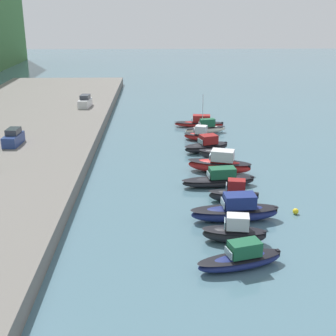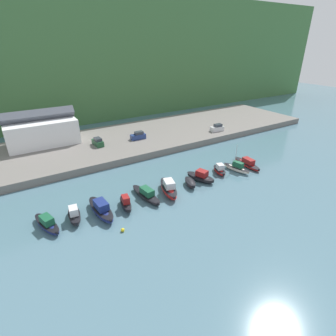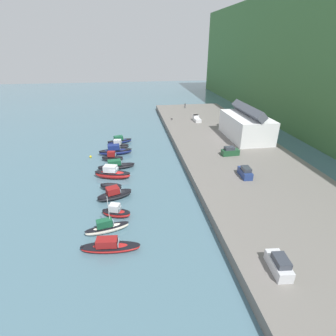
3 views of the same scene
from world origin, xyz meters
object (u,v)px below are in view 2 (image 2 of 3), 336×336
(moored_boat_3, at_px, (126,204))
(moored_boat_6, at_px, (190,183))
(moored_boat_0, at_px, (47,224))
(moored_boat_1, at_px, (74,215))
(parked_car_0, at_px, (217,128))
(parked_car_2, at_px, (138,136))
(moored_boat_2, at_px, (101,209))
(parked_car_1, at_px, (98,142))
(moored_boat_10, at_px, (247,163))
(moored_boat_8, at_px, (220,170))
(moored_boat_4, at_px, (146,194))
(moored_boat_9, at_px, (237,168))
(mooring_buoy_0, at_px, (123,230))
(moored_boat_5, at_px, (169,188))
(moored_boat_7, at_px, (201,177))

(moored_boat_3, relative_size, moored_boat_6, 1.18)
(moored_boat_0, bearing_deg, moored_boat_1, -18.45)
(moored_boat_3, xyz_separation_m, parked_car_0, (39.70, 21.15, 1.75))
(moored_boat_0, xyz_separation_m, parked_car_2, (28.61, 25.81, 1.87))
(moored_boat_2, bearing_deg, parked_car_1, 68.38)
(moored_boat_6, distance_m, parked_car_0, 32.88)
(moored_boat_2, bearing_deg, parked_car_0, 21.06)
(moored_boat_0, height_order, moored_boat_10, moored_boat_0)
(moored_boat_1, height_order, moored_boat_8, moored_boat_1)
(parked_car_2, bearing_deg, moored_boat_4, 159.85)
(moored_boat_6, xyz_separation_m, parked_car_2, (1.52, 26.94, 1.97))
(moored_boat_0, xyz_separation_m, moored_boat_9, (40.08, -1.18, 0.04))
(moored_boat_10, height_order, parked_car_1, parked_car_1)
(moored_boat_9, relative_size, mooring_buoy_0, 11.74)
(moored_boat_2, relative_size, moored_boat_5, 1.06)
(moored_boat_0, bearing_deg, mooring_buoy_0, -52.35)
(moored_boat_8, bearing_deg, moored_boat_3, -157.43)
(moored_boat_0, relative_size, moored_boat_6, 1.62)
(moored_boat_8, bearing_deg, moored_boat_6, -153.50)
(mooring_buoy_0, bearing_deg, parked_car_0, 32.12)
(moored_boat_3, relative_size, moored_boat_9, 0.78)
(parked_car_0, distance_m, parked_car_2, 24.63)
(moored_boat_10, bearing_deg, parked_car_1, 139.59)
(moored_boat_3, relative_size, moored_boat_5, 0.66)
(moored_boat_3, distance_m, moored_boat_9, 27.31)
(moored_boat_4, bearing_deg, mooring_buoy_0, -145.59)
(parked_car_2, xyz_separation_m, mooring_buoy_0, (-18.86, -32.94, -2.38))
(moored_boat_6, bearing_deg, moored_boat_10, 18.56)
(moored_boat_9, bearing_deg, mooring_buoy_0, 178.18)
(moored_boat_0, distance_m, moored_boat_2, 8.53)
(moored_boat_4, xyz_separation_m, mooring_buoy_0, (-7.59, -6.66, -0.49))
(moored_boat_8, bearing_deg, parked_car_1, 143.88)
(moored_boat_7, xyz_separation_m, mooring_buoy_0, (-20.63, -6.76, -0.57))
(moored_boat_7, bearing_deg, moored_boat_0, 159.52)
(moored_boat_8, bearing_deg, moored_boat_4, -159.50)
(moored_boat_1, height_order, moored_boat_7, moored_boat_1)
(moored_boat_9, distance_m, moored_boat_10, 4.12)
(moored_boat_10, bearing_deg, moored_boat_7, -175.62)
(moored_boat_3, distance_m, moored_boat_10, 31.40)
(moored_boat_9, bearing_deg, moored_boat_1, 165.46)
(parked_car_0, xyz_separation_m, parked_car_1, (-35.19, 7.16, 0.00))
(moored_boat_3, bearing_deg, moored_boat_0, -177.37)
(moored_boat_2, distance_m, moored_boat_4, 8.87)
(moored_boat_8, distance_m, parked_car_2, 26.85)
(moored_boat_4, bearing_deg, moored_boat_8, -5.11)
(moored_boat_3, relative_size, parked_car_2, 1.26)
(moored_boat_10, relative_size, parked_car_1, 1.97)
(moored_boat_0, relative_size, moored_boat_3, 1.37)
(moored_boat_10, xyz_separation_m, mooring_buoy_0, (-34.40, -6.58, -0.42))
(moored_boat_0, distance_m, mooring_buoy_0, 12.09)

